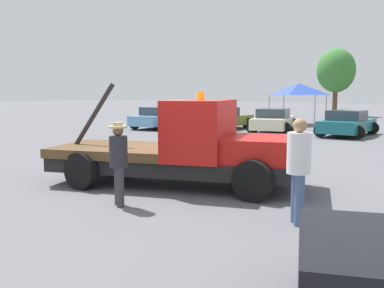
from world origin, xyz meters
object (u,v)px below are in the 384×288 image
(parked_car_teal, at_px, (347,123))
(canopy_tent_blue, at_px, (299,89))
(person_at_hood, at_px, (119,157))
(parked_car_cream, at_px, (274,120))
(parked_car_olive, at_px, (222,119))
(tree_center, at_px, (336,71))
(person_near_truck, at_px, (299,164))
(parked_car_skyblue, at_px, (160,118))
(tow_truck, at_px, (189,149))

(parked_car_teal, relative_size, canopy_tent_blue, 1.43)
(person_at_hood, bearing_deg, parked_car_cream, -133.75)
(parked_car_olive, height_order, tree_center, tree_center)
(person_near_truck, relative_size, parked_car_skyblue, 0.43)
(tow_truck, relative_size, parked_car_cream, 1.31)
(person_near_truck, relative_size, parked_car_olive, 0.40)
(tow_truck, height_order, person_near_truck, tow_truck)
(person_at_hood, xyz_separation_m, parked_car_teal, (1.30, 16.65, -0.35))
(person_near_truck, height_order, parked_car_skyblue, person_near_truck)
(parked_car_skyblue, height_order, canopy_tent_blue, canopy_tent_blue)
(tree_center, bearing_deg, parked_car_cream, -88.41)
(person_at_hood, distance_m, tree_center, 35.50)
(parked_car_cream, relative_size, canopy_tent_blue, 1.55)
(parked_car_skyblue, bearing_deg, parked_car_cream, -79.64)
(parked_car_olive, bearing_deg, tree_center, 0.15)
(person_at_hood, relative_size, tree_center, 0.27)
(parked_car_skyblue, bearing_deg, tree_center, -18.78)
(parked_car_cream, relative_size, tree_center, 0.78)
(person_at_hood, xyz_separation_m, tree_center, (-3.28, 35.20, 3.23))
(parked_car_cream, xyz_separation_m, parked_car_teal, (4.07, -0.24, -0.00))
(parked_car_teal, bearing_deg, parked_car_cream, 91.62)
(person_near_truck, bearing_deg, parked_car_cream, 78.86)
(parked_car_skyblue, bearing_deg, parked_car_teal, -84.88)
(parked_car_teal, xyz_separation_m, canopy_tent_blue, (-4.47, 6.30, 1.81))
(tow_truck, bearing_deg, person_at_hood, -110.71)
(parked_car_olive, bearing_deg, canopy_tent_blue, -16.17)
(parked_car_cream, height_order, tree_center, tree_center)
(parked_car_teal, bearing_deg, tree_center, 18.94)
(canopy_tent_blue, bearing_deg, person_near_truck, -73.50)
(parked_car_cream, bearing_deg, tree_center, -7.89)
(person_at_hood, bearing_deg, parked_car_olive, -123.38)
(person_at_hood, xyz_separation_m, canopy_tent_blue, (-3.16, 22.96, 1.47))
(person_at_hood, distance_m, parked_car_skyblue, 18.36)
(person_near_truck, distance_m, person_at_hood, 3.51)
(tow_truck, relative_size, tree_center, 1.03)
(tree_center, bearing_deg, person_at_hood, -84.68)
(parked_car_skyblue, distance_m, canopy_tent_blue, 10.07)
(tow_truck, height_order, parked_car_olive, tow_truck)
(tree_center, bearing_deg, person_near_truck, -78.99)
(parked_car_olive, xyz_separation_m, canopy_tent_blue, (2.84, 6.17, 1.82))
(person_near_truck, xyz_separation_m, parked_car_teal, (-2.14, 16.02, -0.42))
(parked_car_skyblue, xyz_separation_m, tree_center, (6.46, 19.65, 3.58))
(parked_car_skyblue, xyz_separation_m, parked_car_olive, (3.74, 1.23, -0.00))
(parked_car_cream, bearing_deg, person_at_hood, 179.83)
(person_at_hood, bearing_deg, parked_car_skyblue, -111.00)
(parked_car_olive, bearing_deg, person_at_hood, -151.76)
(tow_truck, height_order, person_at_hood, tow_truck)
(person_near_truck, distance_m, parked_car_cream, 17.42)
(person_at_hood, relative_size, parked_car_teal, 0.37)
(tree_center, bearing_deg, tow_truck, -83.84)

